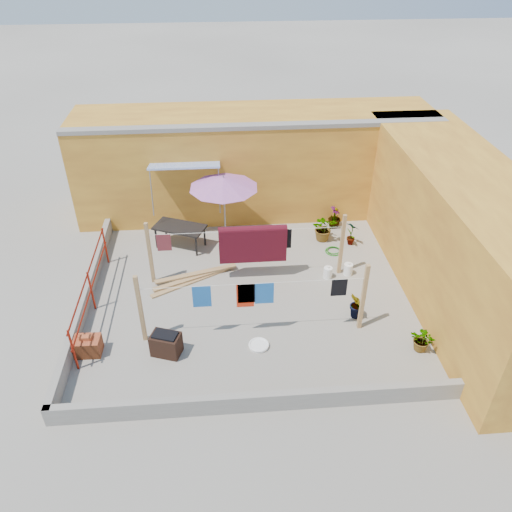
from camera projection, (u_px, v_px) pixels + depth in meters
name	position (u px, v px, depth m)	size (l,w,h in m)	color
ground	(249.00, 295.00, 12.80)	(80.00, 80.00, 0.00)	#9E998E
wall_back	(254.00, 162.00, 15.78)	(11.00, 3.27, 3.21)	gold
wall_right	(460.00, 234.00, 12.24)	(2.40, 9.00, 3.20)	gold
parapet_front	(262.00, 402.00, 9.73)	(8.30, 0.16, 0.44)	gray
parapet_left	(86.00, 297.00, 12.40)	(0.16, 7.30, 0.44)	gray
red_railing	(90.00, 285.00, 11.97)	(0.05, 4.20, 1.10)	maroon
clothesline_rig	(252.00, 250.00, 12.69)	(5.09, 2.35, 1.80)	tan
patio_umbrella	(224.00, 183.00, 13.52)	(2.02, 2.02, 2.29)	gray
outdoor_table	(180.00, 228.00, 14.35)	(1.62, 1.25, 0.68)	black
brick_stack	(88.00, 346.00, 10.99)	(0.59, 0.43, 0.50)	#A34D25
lumber_pile	(193.00, 278.00, 13.30)	(2.26, 1.25, 0.14)	tan
brazier	(166.00, 344.00, 10.96)	(0.73, 0.60, 0.57)	black
white_basin	(259.00, 345.00, 11.25)	(0.47, 0.47, 0.08)	white
water_jug_a	(328.00, 273.00, 13.34)	(0.23, 0.23, 0.37)	white
water_jug_b	(348.00, 269.00, 13.46)	(0.24, 0.24, 0.38)	white
green_hose	(333.00, 251.00, 14.44)	(0.48, 0.48, 0.07)	#1D6E18
plant_back_a	(324.00, 228.00, 14.78)	(0.73, 0.63, 0.81)	#1E5317
plant_back_b	(335.00, 217.00, 15.43)	(0.39, 0.39, 0.69)	#1E5317
plant_right_a	(352.00, 233.00, 14.58)	(0.40, 0.27, 0.77)	#1E5317
plant_right_b	(357.00, 305.00, 11.88)	(0.42, 0.34, 0.76)	#1E5317
plant_right_c	(423.00, 340.00, 11.03)	(0.54, 0.47, 0.60)	#1E5317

